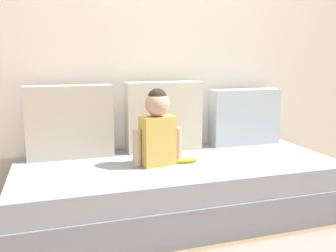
{
  "coord_description": "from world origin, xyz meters",
  "views": [
    {
      "loc": [
        -0.77,
        -2.21,
        1.06
      ],
      "look_at": [
        -0.08,
        0.0,
        0.62
      ],
      "focal_mm": 38.83,
      "sensor_mm": 36.0,
      "label": 1
    }
  ],
  "objects_px": {
    "couch": "(179,189)",
    "banana": "(186,160)",
    "throw_pillow_center": "(164,116)",
    "toddler": "(157,127)",
    "throw_pillow_left": "(70,122)",
    "throw_pillow_right": "(244,117)"
  },
  "relations": [
    {
      "from": "couch",
      "to": "banana",
      "type": "height_order",
      "value": "banana"
    },
    {
      "from": "couch",
      "to": "throw_pillow_center",
      "type": "distance_m",
      "value": 0.57
    },
    {
      "from": "banana",
      "to": "throw_pillow_center",
      "type": "bearing_deg",
      "value": 96.28
    },
    {
      "from": "throw_pillow_center",
      "to": "toddler",
      "type": "distance_m",
      "value": 0.39
    },
    {
      "from": "couch",
      "to": "toddler",
      "type": "bearing_deg",
      "value": -175.05
    },
    {
      "from": "throw_pillow_left",
      "to": "toddler",
      "type": "bearing_deg",
      "value": -34.59
    },
    {
      "from": "throw_pillow_center",
      "to": "toddler",
      "type": "height_order",
      "value": "throw_pillow_center"
    },
    {
      "from": "throw_pillow_center",
      "to": "throw_pillow_right",
      "type": "distance_m",
      "value": 0.68
    },
    {
      "from": "throw_pillow_right",
      "to": "banana",
      "type": "bearing_deg",
      "value": -149.1
    },
    {
      "from": "throw_pillow_left",
      "to": "banana",
      "type": "height_order",
      "value": "throw_pillow_left"
    },
    {
      "from": "throw_pillow_center",
      "to": "toddler",
      "type": "xyz_separation_m",
      "value": [
        -0.15,
        -0.36,
        -0.01
      ]
    },
    {
      "from": "throw_pillow_right",
      "to": "banana",
      "type": "distance_m",
      "value": 0.77
    },
    {
      "from": "throw_pillow_left",
      "to": "banana",
      "type": "bearing_deg",
      "value": -27.87
    },
    {
      "from": "throw_pillow_right",
      "to": "toddler",
      "type": "distance_m",
      "value": 0.91
    },
    {
      "from": "throw_pillow_left",
      "to": "toddler",
      "type": "distance_m",
      "value": 0.64
    },
    {
      "from": "throw_pillow_left",
      "to": "throw_pillow_center",
      "type": "xyz_separation_m",
      "value": [
        0.68,
        0.0,
        0.01
      ]
    },
    {
      "from": "throw_pillow_left",
      "to": "throw_pillow_right",
      "type": "xyz_separation_m",
      "value": [
        1.36,
        0.0,
        -0.03
      ]
    },
    {
      "from": "banana",
      "to": "couch",
      "type": "bearing_deg",
      "value": 144.18
    },
    {
      "from": "toddler",
      "to": "throw_pillow_left",
      "type": "bearing_deg",
      "value": 145.41
    },
    {
      "from": "throw_pillow_center",
      "to": "banana",
      "type": "xyz_separation_m",
      "value": [
        0.04,
        -0.38,
        -0.24
      ]
    },
    {
      "from": "banana",
      "to": "toddler",
      "type": "bearing_deg",
      "value": 174.9
    },
    {
      "from": "throw_pillow_center",
      "to": "toddler",
      "type": "bearing_deg",
      "value": -112.52
    }
  ]
}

